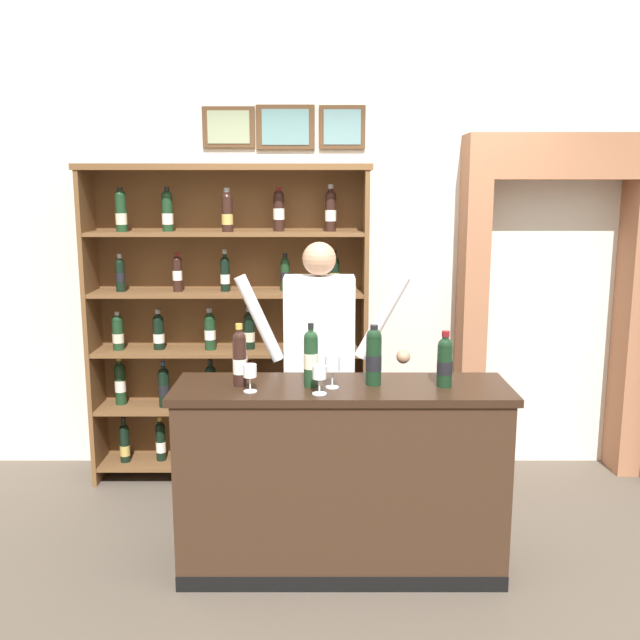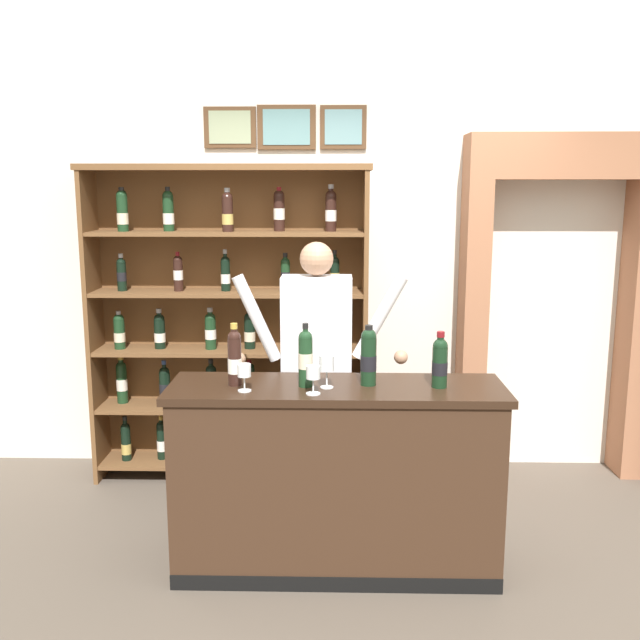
# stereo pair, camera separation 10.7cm
# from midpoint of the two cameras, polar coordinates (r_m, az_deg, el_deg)

# --- Properties ---
(ground_plane) EXTENTS (14.00, 14.00, 0.02)m
(ground_plane) POSITION_cam_midpoint_polar(r_m,az_deg,el_deg) (4.02, 4.71, -19.33)
(ground_plane) COLOR brown
(back_wall) EXTENTS (12.00, 0.19, 3.24)m
(back_wall) POSITION_cam_midpoint_polar(r_m,az_deg,el_deg) (5.06, 3.96, 6.38)
(back_wall) COLOR silver
(back_wall) RESTS_ON ground
(wine_shelf) EXTENTS (1.89, 0.35, 2.14)m
(wine_shelf) POSITION_cam_midpoint_polar(r_m,az_deg,el_deg) (4.82, -6.65, 0.01)
(wine_shelf) COLOR brown
(wine_shelf) RESTS_ON ground
(archway_doorway) EXTENTS (1.28, 0.45, 2.34)m
(archway_doorway) POSITION_cam_midpoint_polar(r_m,az_deg,el_deg) (5.19, 18.76, 2.66)
(archway_doorway) COLOR #9E6647
(archway_doorway) RESTS_ON ground
(tasting_counter) EXTENTS (1.72, 0.51, 1.00)m
(tasting_counter) POSITION_cam_midpoint_polar(r_m,az_deg,el_deg) (3.78, 2.13, -12.64)
(tasting_counter) COLOR #382316
(tasting_counter) RESTS_ON ground
(shopkeeper) EXTENTS (1.02, 0.22, 1.69)m
(shopkeeper) POSITION_cam_midpoint_polar(r_m,az_deg,el_deg) (4.08, 0.49, -2.82)
(shopkeeper) COLOR #2D3347
(shopkeeper) RESTS_ON ground
(tasting_bottle_bianco) EXTENTS (0.07, 0.07, 0.32)m
(tasting_bottle_bianco) POSITION_cam_midpoint_polar(r_m,az_deg,el_deg) (3.60, -6.06, -2.99)
(tasting_bottle_bianco) COLOR black
(tasting_bottle_bianco) RESTS_ON tasting_counter
(tasting_bottle_super_tuscan) EXTENTS (0.07, 0.07, 0.33)m
(tasting_bottle_super_tuscan) POSITION_cam_midpoint_polar(r_m,az_deg,el_deg) (3.56, -0.31, -3.00)
(tasting_bottle_super_tuscan) COLOR #19381E
(tasting_bottle_super_tuscan) RESTS_ON tasting_counter
(tasting_bottle_grappa) EXTENTS (0.08, 0.08, 0.31)m
(tasting_bottle_grappa) POSITION_cam_midpoint_polar(r_m,az_deg,el_deg) (3.60, 4.79, -2.90)
(tasting_bottle_grappa) COLOR black
(tasting_bottle_grappa) RESTS_ON tasting_counter
(tasting_bottle_brunello) EXTENTS (0.08, 0.08, 0.29)m
(tasting_bottle_brunello) POSITION_cam_midpoint_polar(r_m,az_deg,el_deg) (3.61, 10.48, -3.31)
(tasting_bottle_brunello) COLOR black
(tasting_bottle_brunello) RESTS_ON tasting_counter
(wine_glass_spare) EXTENTS (0.07, 0.07, 0.14)m
(wine_glass_spare) POSITION_cam_midpoint_polar(r_m,az_deg,el_deg) (3.44, 0.34, -4.42)
(wine_glass_spare) COLOR silver
(wine_glass_spare) RESTS_ON tasting_counter
(wine_glass_center) EXTENTS (0.07, 0.07, 0.17)m
(wine_glass_center) POSITION_cam_midpoint_polar(r_m,az_deg,el_deg) (3.54, 1.42, -3.65)
(wine_glass_center) COLOR silver
(wine_glass_center) RESTS_ON tasting_counter
(wine_glass_left) EXTENTS (0.07, 0.07, 0.14)m
(wine_glass_left) POSITION_cam_midpoint_polar(r_m,az_deg,el_deg) (3.50, -5.26, -4.19)
(wine_glass_left) COLOR silver
(wine_glass_left) RESTS_ON tasting_counter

